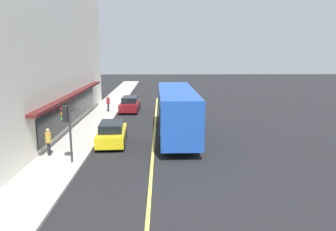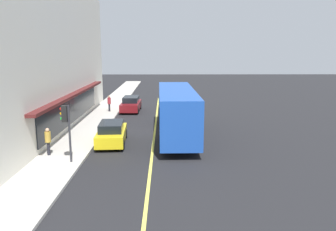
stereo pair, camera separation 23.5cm
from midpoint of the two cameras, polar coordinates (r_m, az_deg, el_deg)
name	(u,v)px [view 2 (the right image)]	position (r m, az deg, el deg)	size (l,w,h in m)	color
ground	(155,131)	(25.98, -2.04, -2.76)	(120.00, 120.00, 0.00)	black
sidewalk	(87,131)	(26.63, -13.55, -2.56)	(80.00, 2.89, 0.15)	#B2ADA3
lane_centre_stripe	(155,131)	(25.98, -2.04, -2.75)	(36.00, 0.16, 0.01)	#D8D14C
bus	(177,110)	(24.02, 1.77, 0.92)	(11.17, 2.75, 3.50)	#1E4CAD
traffic_light	(66,120)	(18.83, -16.86, -0.79)	(0.30, 0.52, 3.20)	#2D2D33
car_maroon	(131,104)	(34.47, -6.21, 1.95)	(4.34, 1.94, 1.52)	maroon
car_yellow	(112,133)	(22.76, -9.39, -3.02)	(4.39, 2.05, 1.52)	yellow
pedestrian_mid_block	(48,139)	(20.75, -19.70, -3.84)	(0.34, 0.34, 1.64)	black
pedestrian_waiting	(109,102)	(33.87, -9.92, 2.30)	(0.34, 0.34, 1.60)	black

